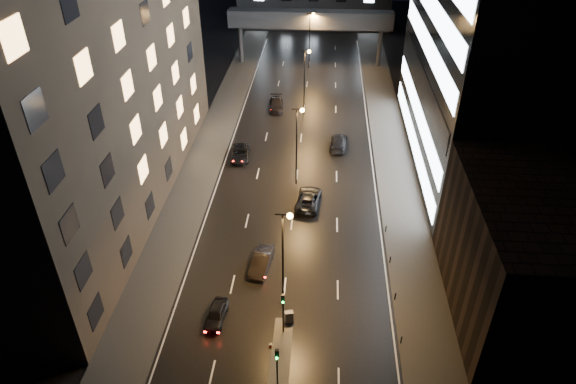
% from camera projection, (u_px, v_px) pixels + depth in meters
% --- Properties ---
extents(ground, '(160.00, 160.00, 0.00)m').
position_uv_depth(ground, '(301.00, 138.00, 73.31)').
color(ground, black).
rests_on(ground, ground).
extents(sidewalk_left, '(5.00, 110.00, 0.15)m').
position_uv_depth(sidewalk_left, '(208.00, 152.00, 69.89)').
color(sidewalk_left, '#383533').
rests_on(sidewalk_left, ground).
extents(sidewalk_right, '(5.00, 110.00, 0.15)m').
position_uv_depth(sidewalk_right, '(393.00, 158.00, 68.38)').
color(sidewalk_right, '#383533').
rests_on(sidewalk_right, ground).
extents(building_left, '(15.00, 48.00, 40.00)m').
position_uv_depth(building_left, '(67.00, 26.00, 50.25)').
color(building_left, '#2D2319').
rests_on(building_left, ground).
extents(building_right_low, '(10.00, 18.00, 12.00)m').
position_uv_depth(building_right_low, '(520.00, 256.00, 43.12)').
color(building_right_low, black).
rests_on(building_right_low, ground).
extents(skybridge, '(30.00, 3.00, 10.00)m').
position_uv_depth(skybridge, '(310.00, 20.00, 93.44)').
color(skybridge, '#333335').
rests_on(skybridge, ground).
extents(median_island, '(1.60, 8.00, 0.15)m').
position_uv_depth(median_island, '(281.00, 356.00, 41.84)').
color(median_island, '#383533').
rests_on(median_island, ground).
extents(traffic_signal_near, '(0.28, 0.34, 4.40)m').
position_uv_depth(traffic_signal_near, '(283.00, 307.00, 42.21)').
color(traffic_signal_near, black).
rests_on(traffic_signal_near, median_island).
extents(traffic_signal_far, '(0.28, 0.34, 4.40)m').
position_uv_depth(traffic_signal_far, '(277.00, 363.00, 37.67)').
color(traffic_signal_far, black).
rests_on(traffic_signal_far, median_island).
extents(bollard_row, '(0.12, 25.12, 0.90)m').
position_uv_depth(bollard_row, '(398.00, 318.00, 44.75)').
color(bollard_row, black).
rests_on(bollard_row, ground).
extents(streetlight_near, '(1.45, 0.50, 10.15)m').
position_uv_depth(streetlight_near, '(285.00, 248.00, 43.21)').
color(streetlight_near, black).
rests_on(streetlight_near, ground).
extents(streetlight_mid_a, '(1.45, 0.50, 10.15)m').
position_uv_depth(streetlight_mid_a, '(298.00, 137.00, 59.75)').
color(streetlight_mid_a, black).
rests_on(streetlight_mid_a, ground).
extents(streetlight_mid_b, '(1.45, 0.50, 10.15)m').
position_uv_depth(streetlight_mid_b, '(306.00, 74.00, 76.28)').
color(streetlight_mid_b, black).
rests_on(streetlight_mid_b, ground).
extents(streetlight_far, '(1.45, 0.50, 10.15)m').
position_uv_depth(streetlight_far, '(310.00, 33.00, 92.81)').
color(streetlight_far, black).
rests_on(streetlight_far, ground).
extents(car_away_a, '(1.83, 3.92, 1.30)m').
position_uv_depth(car_away_a, '(216.00, 314.00, 44.83)').
color(car_away_a, black).
rests_on(car_away_a, ground).
extents(car_away_b, '(2.29, 4.92, 1.56)m').
position_uv_depth(car_away_b, '(261.00, 262.00, 50.30)').
color(car_away_b, black).
rests_on(car_away_b, ground).
extents(car_away_c, '(2.79, 5.29, 1.42)m').
position_uv_depth(car_away_c, '(240.00, 153.00, 68.18)').
color(car_away_c, black).
rests_on(car_away_c, ground).
extents(car_away_d, '(2.66, 5.49, 1.54)m').
position_uv_depth(car_away_d, '(276.00, 104.00, 80.98)').
color(car_away_d, black).
rests_on(car_away_d, ground).
extents(car_toward_a, '(3.15, 5.84, 1.56)m').
position_uv_depth(car_toward_a, '(309.00, 199.00, 59.33)').
color(car_toward_a, black).
rests_on(car_toward_a, ground).
extents(car_toward_b, '(2.67, 5.64, 1.59)m').
position_uv_depth(car_toward_b, '(339.00, 142.00, 70.54)').
color(car_toward_b, black).
rests_on(car_toward_b, ground).
extents(utility_cabinet, '(0.84, 0.64, 1.24)m').
position_uv_depth(utility_cabinet, '(289.00, 317.00, 44.41)').
color(utility_cabinet, '#474749').
rests_on(utility_cabinet, median_island).
extents(cone_a, '(0.35, 0.35, 0.45)m').
position_uv_depth(cone_a, '(271.00, 345.00, 42.61)').
color(cone_a, '#FF410D').
rests_on(cone_a, ground).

